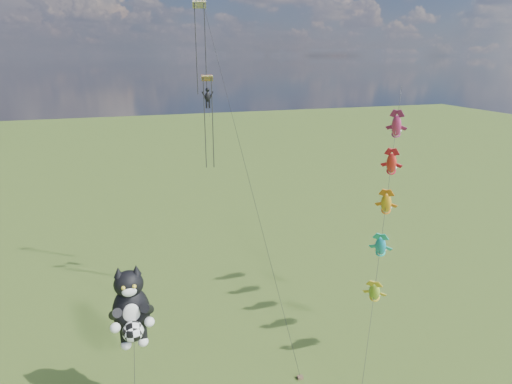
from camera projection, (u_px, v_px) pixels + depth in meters
name	position (u px, v px, depth m)	size (l,w,h in m)	color
cat_kite_rig	(131.00, 308.00, 26.54)	(2.63, 4.23, 10.12)	#4F3A28
fish_windsock_rig	(386.00, 204.00, 33.76)	(10.00, 12.59, 19.72)	#4F3A28
parafoil_rig	(209.00, 90.00, 37.19)	(4.06, 17.23, 27.94)	#4F3A28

